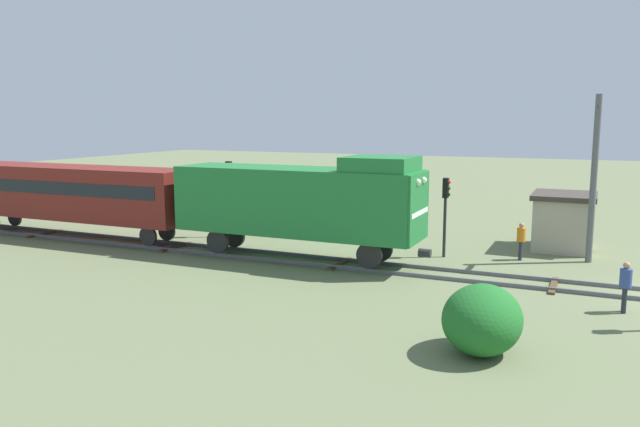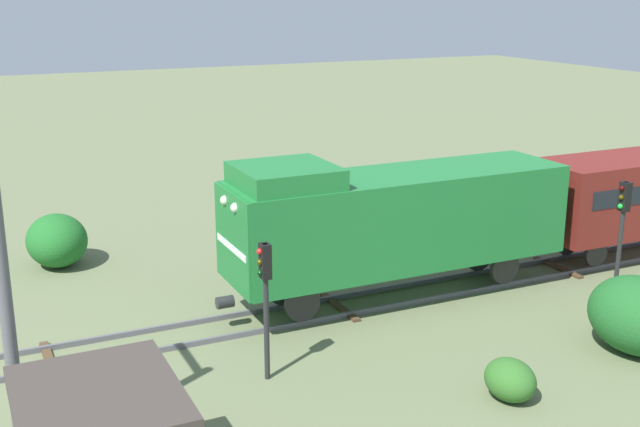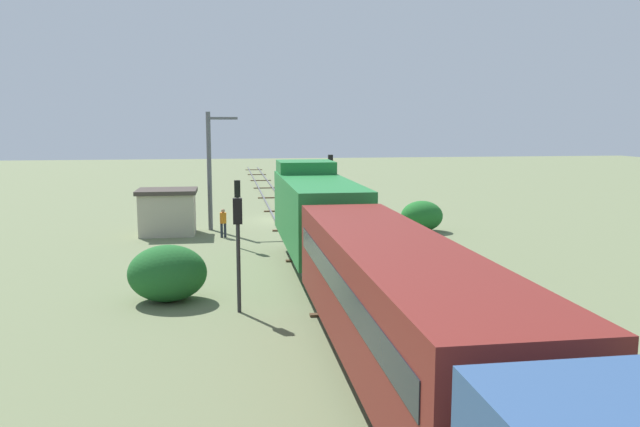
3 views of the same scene
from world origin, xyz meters
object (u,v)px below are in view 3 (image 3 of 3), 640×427
object	(u,v)px
traffic_signal_near	(330,175)
worker_near_track	(324,209)
catenary_mast	(210,168)
passenger_car_leading	(394,294)
traffic_signal_mid	(238,201)
relay_hut	(168,211)
traffic_signal_far	(238,233)
locomotive	(316,210)
worker_by_signal	(223,221)

from	to	relation	value
traffic_signal_near	worker_near_track	bearing A→B (deg)	69.93
traffic_signal_near	catenary_mast	bearing A→B (deg)	22.54
passenger_car_leading	traffic_signal_mid	bearing A→B (deg)	-79.85
worker_near_track	catenary_mast	size ratio (longest dim) A/B	0.23
passenger_car_leading	relay_hut	xyz separation A→B (m)	(7.50, -23.84, -1.13)
passenger_car_leading	traffic_signal_far	xyz separation A→B (m)	(3.60, -7.35, 0.31)
traffic_signal_near	catenary_mast	size ratio (longest dim) A/B	0.61
traffic_signal_far	passenger_car_leading	bearing A→B (deg)	116.08
locomotive	worker_near_track	xyz separation A→B (m)	(-2.40, -12.93, -1.78)
locomotive	worker_by_signal	world-z (taller)	locomotive
traffic_signal_mid	traffic_signal_far	distance (m)	11.64
passenger_car_leading	worker_by_signal	world-z (taller)	passenger_car_leading
worker_by_signal	catenary_mast	size ratio (longest dim) A/B	0.23
passenger_car_leading	traffic_signal_far	world-z (taller)	traffic_signal_far
worker_by_signal	relay_hut	world-z (taller)	relay_hut
catenary_mast	worker_by_signal	bearing A→B (deg)	104.58
traffic_signal_mid	worker_near_track	xyz separation A→B (m)	(-5.80, -7.28, -1.56)
worker_near_track	relay_hut	world-z (taller)	relay_hut
relay_hut	worker_by_signal	bearing A→B (deg)	154.39
traffic_signal_mid	relay_hut	distance (m)	6.46
traffic_signal_mid	worker_by_signal	world-z (taller)	traffic_signal_mid
traffic_signal_far	worker_near_track	distance (m)	19.93
traffic_signal_near	worker_by_signal	size ratio (longest dim) A/B	2.65
locomotive	traffic_signal_far	size ratio (longest dim) A/B	2.85
worker_by_signal	relay_hut	bearing A→B (deg)	-33.29
traffic_signal_far	worker_near_track	bearing A→B (deg)	-107.60
traffic_signal_mid	catenary_mast	size ratio (longest dim) A/B	0.50
passenger_car_leading	traffic_signal_mid	world-z (taller)	passenger_car_leading
traffic_signal_mid	catenary_mast	distance (m)	6.43
traffic_signal_mid	traffic_signal_near	bearing A→B (deg)	-124.88
passenger_car_leading	worker_near_track	world-z (taller)	passenger_car_leading
traffic_signal_near	worker_by_signal	world-z (taller)	traffic_signal_near
worker_near_track	locomotive	bearing A→B (deg)	-142.99
traffic_signal_near	traffic_signal_far	bearing A→B (deg)	72.14
worker_near_track	relay_hut	bearing A→B (deg)	151.29
passenger_car_leading	catenary_mast	distance (m)	25.60
traffic_signal_near	relay_hut	size ratio (longest dim) A/B	1.29
traffic_signal_far	catenary_mast	world-z (taller)	catenary_mast
catenary_mast	relay_hut	distance (m)	3.81
passenger_car_leading	worker_by_signal	distance (m)	22.71
locomotive	passenger_car_leading	xyz separation A→B (m)	(0.00, 13.34, -0.25)
traffic_signal_mid	relay_hut	size ratio (longest dim) A/B	1.04
traffic_signal_far	catenary_mast	distance (m)	17.81
worker_by_signal	catenary_mast	distance (m)	4.13
worker_near_track	passenger_car_leading	bearing A→B (deg)	-137.70
locomotive	traffic_signal_near	world-z (taller)	locomotive
locomotive	traffic_signal_mid	bearing A→B (deg)	-58.97
traffic_signal_near	traffic_signal_mid	size ratio (longest dim) A/B	1.23
traffic_signal_near	worker_by_signal	bearing A→B (deg)	39.94
locomotive	passenger_car_leading	size ratio (longest dim) A/B	0.83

